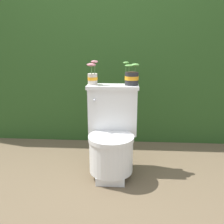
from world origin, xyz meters
The scene contains 5 objects.
ground_plane centered at (0.00, 0.00, 0.00)m, with size 12.00×12.00×0.00m, color brown.
hedge_backdrop centered at (0.00, 1.22, 0.80)m, with size 3.58×0.86×1.61m.
toilet centered at (0.08, 0.06, 0.34)m, with size 0.44×0.49×0.76m.
potted_plant_left centered at (-0.09, 0.20, 0.83)m, with size 0.10×0.10×0.21m.
potted_plant_midleft centered at (0.24, 0.20, 0.83)m, with size 0.14×0.12×0.20m.
Camera 1 is at (0.22, -1.93, 1.11)m, focal length 40.00 mm.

